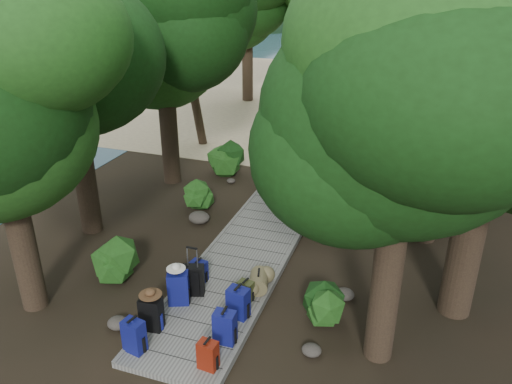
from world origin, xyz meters
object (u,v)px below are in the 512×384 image
at_px(backpack_right_c, 238,301).
at_px(backpack_right_d, 246,290).
at_px(backpack_left_a, 134,334).
at_px(lone_suitcase_on_sand, 336,139).
at_px(backpack_left_c, 178,286).
at_px(backpack_left_d, 199,270).
at_px(suitcase_on_boardwalk, 194,280).
at_px(sun_lounger, 405,136).
at_px(backpack_right_a, 208,354).
at_px(backpack_left_b, 151,312).
at_px(duffel_right_khaki, 259,281).
at_px(kayak, 278,122).
at_px(backpack_right_b, 225,326).

relative_size(backpack_right_c, backpack_right_d, 1.46).
xyz_separation_m(backpack_left_a, lone_suitcase_on_sand, (1.25, 12.65, -0.13)).
bearing_deg(backpack_left_c, backpack_left_a, -115.85).
relative_size(backpack_left_d, suitcase_on_boardwalk, 0.78).
bearing_deg(backpack_right_c, backpack_left_d, 154.06).
height_order(backpack_left_d, sun_lounger, sun_lounger).
bearing_deg(sun_lounger, backpack_left_d, -94.98).
relative_size(backpack_right_a, backpack_right_d, 1.23).
height_order(backpack_right_d, sun_lounger, sun_lounger).
bearing_deg(backpack_right_d, backpack_left_b, -122.16).
bearing_deg(backpack_left_c, duffel_right_khaki, 13.02).
bearing_deg(backpack_right_c, backpack_right_d, 103.37).
bearing_deg(backpack_right_d, backpack_left_c, -145.01).
bearing_deg(kayak, lone_suitcase_on_sand, -44.36).
relative_size(backpack_left_b, lone_suitcase_on_sand, 1.17).
height_order(backpack_left_a, lone_suitcase_on_sand, backpack_left_a).
height_order(backpack_left_d, suitcase_on_boardwalk, suitcase_on_boardwalk).
bearing_deg(backpack_left_b, backpack_right_b, -2.54).
xyz_separation_m(backpack_right_a, backpack_right_c, (-0.01, 1.48, 0.05)).
bearing_deg(lone_suitcase_on_sand, backpack_left_b, -114.12).
bearing_deg(backpack_right_c, backpack_left_b, -139.73).
bearing_deg(suitcase_on_boardwalk, backpack_right_d, -9.99).
height_order(backpack_right_c, duffel_right_khaki, backpack_right_c).
height_order(backpack_left_a, backpack_right_a, backpack_left_a).
distance_m(backpack_left_c, sun_lounger, 12.94).
bearing_deg(backpack_right_b, backpack_right_a, -93.58).
bearing_deg(sun_lounger, backpack_left_a, -92.73).
bearing_deg(backpack_left_c, lone_suitcase_on_sand, 62.03).
bearing_deg(suitcase_on_boardwalk, lone_suitcase_on_sand, 66.44).
height_order(backpack_left_b, backpack_left_c, backpack_left_c).
bearing_deg(backpack_left_d, backpack_right_c, -26.80).
bearing_deg(backpack_right_a, kayak, 107.43).
distance_m(backpack_left_b, backpack_left_d, 1.76).
bearing_deg(lone_suitcase_on_sand, kayak, 127.13).
height_order(backpack_left_b, sun_lounger, backpack_left_b).
bearing_deg(suitcase_on_boardwalk, backpack_left_a, -116.17).
bearing_deg(backpack_left_d, backpack_left_c, -85.65).
distance_m(backpack_left_b, backpack_right_c, 1.68).
bearing_deg(backpack_right_c, suitcase_on_boardwalk, 170.10).
relative_size(backpack_right_a, sun_lounger, 0.30).
relative_size(backpack_right_a, backpack_right_c, 0.84).
distance_m(backpack_right_c, lone_suitcase_on_sand, 11.13).
bearing_deg(backpack_left_c, backpack_right_a, -70.49).
height_order(backpack_right_a, lone_suitcase_on_sand, backpack_right_a).
bearing_deg(sun_lounger, backpack_right_b, -87.59).
height_order(backpack_left_d, duffel_right_khaki, backpack_left_d).
bearing_deg(suitcase_on_boardwalk, backpack_right_b, -62.70).
bearing_deg(duffel_right_khaki, backpack_left_d, 170.18).
relative_size(backpack_right_c, duffel_right_khaki, 1.17).
distance_m(backpack_left_c, backpack_right_c, 1.31).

